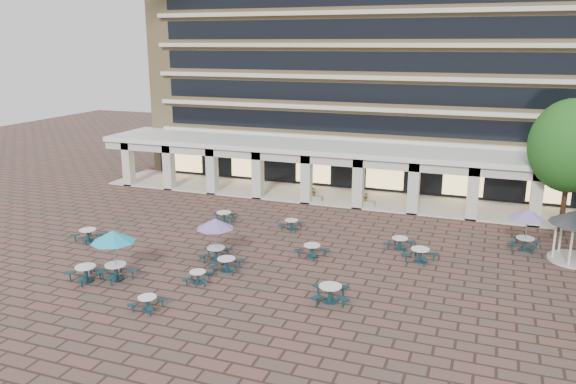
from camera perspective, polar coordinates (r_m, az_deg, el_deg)
name	(u,v)px	position (r m, az deg, el deg)	size (l,w,h in m)	color
ground	(274,260)	(33.54, -1.44, -6.94)	(120.00, 120.00, 0.00)	brown
apartment_building	(372,42)	(55.59, 8.55, 14.88)	(40.00, 15.50, 25.20)	tan
retail_arcade	(340,162)	(46.19, 5.34, 3.01)	(42.00, 6.60, 4.40)	white
picnic_table_0	(86,272)	(32.51, -19.85, -7.66)	(2.26, 2.26, 0.83)	#153941
picnic_table_1	(198,276)	(30.76, -9.16, -8.43)	(1.69, 1.69, 0.66)	#153941
picnic_table_2	(226,263)	(32.06, -6.27, -7.21)	(1.80, 1.80, 0.77)	#153941
picnic_table_3	(330,292)	(28.35, 4.31, -10.11)	(2.24, 2.24, 0.86)	#153941
picnic_table_4	(113,238)	(31.57, -17.34, -4.51)	(2.40, 2.40, 2.77)	#153941
picnic_table_5	(147,302)	(28.35, -14.09, -10.79)	(1.57, 1.57, 0.68)	#153941
picnic_table_6	(215,225)	(33.07, -7.42, -3.36)	(2.23, 2.23, 2.58)	#153941
picnic_table_7	(312,250)	(33.92, 2.45, -5.87)	(2.06, 2.06, 0.76)	#153941
picnic_table_8	(88,234)	(38.74, -19.65, -4.05)	(2.08, 2.08, 0.79)	#153941
picnic_table_9	(291,224)	(38.73, 0.34, -3.24)	(1.64, 1.64, 0.69)	#153941
picnic_table_10	(420,254)	(34.05, 13.27, -6.14)	(2.19, 2.19, 0.81)	#153941
picnic_table_11	(528,216)	(37.40, 23.19, -2.24)	(2.28, 2.28, 2.63)	#153941
picnic_table_12	(224,216)	(40.43, -6.52, -2.46)	(2.14, 2.14, 0.79)	#153941
picnic_table_13	(400,242)	(35.81, 11.28, -5.04)	(1.92, 1.92, 0.74)	#153941
tree_east_c	(571,146)	(41.47, 26.83, 4.19)	(5.43, 5.43, 9.04)	#3C2618
planter_left	(313,195)	(45.46, 2.58, -0.36)	(1.50, 0.65, 1.28)	#9A9994
planter_right	(365,201)	(44.41, 7.86, -0.94)	(1.50, 0.63, 1.19)	#9A9994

